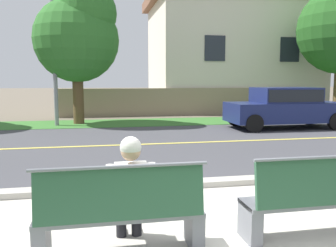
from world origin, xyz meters
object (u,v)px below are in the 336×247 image
bench_right (318,200)px  seated_person_white (130,188)px  shade_tree_left (79,33)px  streetlamp (54,18)px  car_navy_far (285,106)px  bench_left (121,214)px

bench_right → seated_person_white: bearing=175.5°
shade_tree_left → streetlamp: bearing=-165.7°
seated_person_white → shade_tree_left: shade_tree_left is taller
car_navy_far → bench_right: bearing=-116.8°
bench_left → bench_right: same height
bench_left → streetlamp: size_ratio=0.24×
bench_left → seated_person_white: seated_person_white is taller
bench_right → car_navy_far: car_navy_far is taller
car_navy_far → bench_left: bearing=-127.4°
bench_right → streetlamp: (-4.13, 11.32, 3.76)m
streetlamp → shade_tree_left: streetlamp is taller
seated_person_white → shade_tree_left: bearing=95.3°
shade_tree_left → bench_right: bearing=-74.6°
seated_person_white → streetlamp: bearing=100.1°
seated_person_white → car_navy_far: bearing=52.5°
bench_left → seated_person_white: (0.12, 0.17, 0.22)m
bench_right → car_navy_far: bearing=63.2°
bench_right → streetlamp: 12.62m
bench_right → bench_left: bearing=180.0°
seated_person_white → streetlamp: streetlamp is taller
bench_left → bench_right: bearing=0.0°
streetlamp → bench_left: bearing=-80.6°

